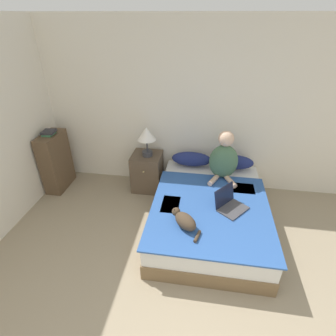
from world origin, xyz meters
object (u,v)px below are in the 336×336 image
at_px(book_stack_top, 49,133).
at_px(nightstand, 147,172).
at_px(cat_tabby, 185,220).
at_px(laptop_open, 230,204).
at_px(table_lamp, 147,136).
at_px(bookshelf, 56,162).
at_px(pillow_far, 233,162).
at_px(pillow_near, 191,159).
at_px(person_sitting, 224,159).
at_px(bed, 209,212).

bearing_deg(book_stack_top, nightstand, 7.17).
height_order(cat_tabby, laptop_open, laptop_open).
relative_size(laptop_open, nightstand, 0.76).
bearing_deg(table_lamp, bookshelf, -173.70).
distance_m(pillow_far, book_stack_top, 2.84).
relative_size(pillow_near, nightstand, 1.01).
distance_m(pillow_near, bookshelf, 2.18).
xyz_separation_m(cat_tabby, book_stack_top, (-2.19, 1.14, 0.44)).
bearing_deg(pillow_near, laptop_open, -60.89).
bearing_deg(cat_tabby, bookshelf, 17.30).
xyz_separation_m(pillow_far, book_stack_top, (-2.80, -0.27, 0.42)).
height_order(table_lamp, bookshelf, table_lamp).
distance_m(laptop_open, table_lamp, 1.59).
xyz_separation_m(person_sitting, bookshelf, (-2.63, 0.02, -0.28)).
relative_size(cat_tabby, bookshelf, 0.43).
distance_m(cat_tabby, table_lamp, 1.54).
height_order(laptop_open, bookshelf, bookshelf).
distance_m(pillow_near, person_sitting, 0.59).
bearing_deg(book_stack_top, pillow_far, 5.44).
relative_size(pillow_far, laptop_open, 1.33).
height_order(pillow_far, table_lamp, table_lamp).
bearing_deg(nightstand, bed, -36.90).
distance_m(cat_tabby, book_stack_top, 2.51).
height_order(laptop_open, nightstand, laptop_open).
bearing_deg(pillow_near, book_stack_top, -172.96).
bearing_deg(bed, pillow_far, 69.37).
relative_size(cat_tabby, laptop_open, 0.86).
distance_m(pillow_near, pillow_far, 0.64).
bearing_deg(person_sitting, table_lamp, 170.74).
xyz_separation_m(pillow_far, cat_tabby, (-0.61, -1.40, -0.02)).
xyz_separation_m(bed, cat_tabby, (-0.29, -0.55, 0.31)).
bearing_deg(laptop_open, nightstand, 93.27).
height_order(laptop_open, book_stack_top, book_stack_top).
relative_size(pillow_far, table_lamp, 1.33).
height_order(bed, bookshelf, bookshelf).
distance_m(bed, cat_tabby, 0.70).
bearing_deg(pillow_far, book_stack_top, -174.56).
height_order(bookshelf, book_stack_top, book_stack_top).
height_order(pillow_near, book_stack_top, book_stack_top).
distance_m(person_sitting, bookshelf, 2.65).
bearing_deg(table_lamp, laptop_open, -35.83).
height_order(pillow_far, laptop_open, laptop_open).
bearing_deg(nightstand, bookshelf, -172.90).
bearing_deg(pillow_near, bookshelf, -173.00).
bearing_deg(cat_tabby, laptop_open, -96.98).
bearing_deg(bed, laptop_open, -31.37).
xyz_separation_m(bed, table_lamp, (-1.00, 0.75, 0.72)).
relative_size(nightstand, bookshelf, 0.65).
bearing_deg(laptop_open, pillow_near, 68.31).
height_order(pillow_far, person_sitting, person_sitting).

